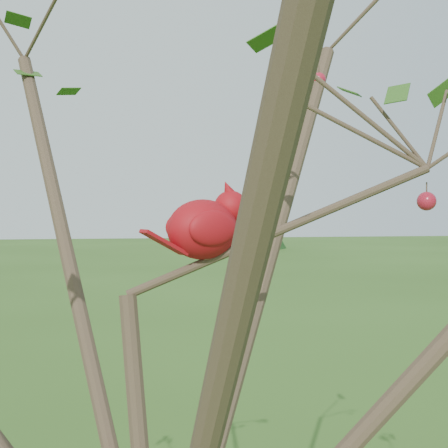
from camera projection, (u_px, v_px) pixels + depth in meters
name	position (u px, v px, depth m)	size (l,w,h in m)	color
crabapple_tree	(170.00, 207.00, 0.98)	(2.35, 2.05, 2.95)	#3A2B1F
cardinal	(206.00, 226.00, 1.11)	(0.24, 0.16, 0.17)	#A30E18
distant_trees	(111.00, 221.00, 26.13)	(40.82, 15.09, 3.71)	#3A2B1F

